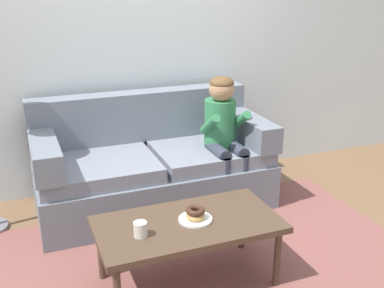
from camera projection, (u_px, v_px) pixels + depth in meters
name	position (u px, v px, depth m)	size (l,w,h in m)	color
ground	(204.00, 250.00, 3.36)	(10.00, 10.00, 0.00)	brown
wall_back	(144.00, 32.00, 4.12)	(8.00, 0.10, 2.80)	silver
area_rug	(219.00, 268.00, 3.14)	(2.82, 2.07, 0.01)	brown
couch	(152.00, 167.00, 3.95)	(1.91, 0.90, 0.92)	slate
coffee_table	(188.00, 228.00, 2.87)	(1.13, 0.59, 0.44)	#4C3828
person_child	(224.00, 129.00, 3.85)	(0.34, 0.58, 1.10)	#337A4C
plate	(195.00, 219.00, 2.87)	(0.21, 0.21, 0.01)	white
donut	(195.00, 216.00, 2.86)	(0.12, 0.12, 0.04)	tan
donut_second	(195.00, 210.00, 2.85)	(0.12, 0.12, 0.04)	#422619
mug	(140.00, 229.00, 2.68)	(0.08, 0.08, 0.09)	silver
toy_controller	(126.00, 260.00, 3.19)	(0.23, 0.09, 0.05)	#339E56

